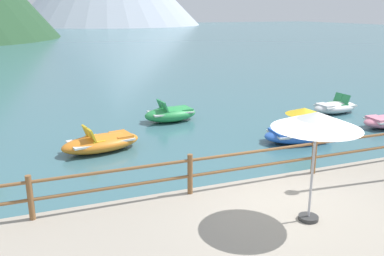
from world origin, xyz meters
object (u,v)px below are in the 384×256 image
object	(u,v)px
beach_umbrella	(317,122)
pedal_boat_2	(101,142)
pedal_boat_0	(335,107)
pedal_boat_1	(300,131)
pedal_boat_4	(171,114)

from	to	relation	value
beach_umbrella	pedal_boat_2	world-z (taller)	beach_umbrella
pedal_boat_0	pedal_boat_1	xyz separation A→B (m)	(-3.99, -2.95, 0.12)
pedal_boat_0	pedal_boat_1	world-z (taller)	pedal_boat_1
pedal_boat_1	pedal_boat_2	bearing A→B (deg)	167.41
pedal_boat_4	pedal_boat_1	bearing A→B (deg)	-51.77
pedal_boat_1	pedal_boat_2	distance (m)	6.82
beach_umbrella	pedal_boat_1	bearing A→B (deg)	56.26
beach_umbrella	pedal_boat_2	xyz separation A→B (m)	(-3.03, 6.92, -2.16)
beach_umbrella	pedal_boat_2	bearing A→B (deg)	113.61
pedal_boat_0	pedal_boat_1	bearing A→B (deg)	-143.48
pedal_boat_1	pedal_boat_4	size ratio (longest dim) A/B	1.16
beach_umbrella	pedal_boat_1	world-z (taller)	beach_umbrella
pedal_boat_1	pedal_boat_4	world-z (taller)	pedal_boat_1
beach_umbrella	pedal_boat_0	size ratio (longest dim) A/B	0.97
pedal_boat_1	pedal_boat_4	bearing A→B (deg)	128.23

